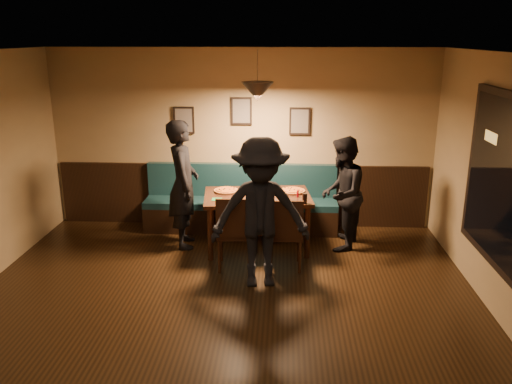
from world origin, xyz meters
TOP-DOWN VIEW (x-y plane):
  - floor at (0.00, 0.00)m, footprint 7.00×7.00m
  - ceiling at (0.00, 0.00)m, footprint 7.00×7.00m
  - wall_back at (0.00, 3.50)m, footprint 6.00×0.00m
  - wainscot at (0.00, 3.47)m, footprint 5.88×0.06m
  - booth_bench at (0.00, 3.20)m, footprint 3.00×0.60m
  - picture_left at (-0.90, 3.47)m, footprint 0.32×0.04m
  - picture_center at (0.00, 3.47)m, footprint 0.32×0.04m
  - picture_right at (0.90, 3.47)m, footprint 0.32×0.04m
  - pendant_lamp at (0.30, 2.49)m, footprint 0.44×0.44m
  - dining_table at (0.30, 2.49)m, footprint 1.59×1.12m
  - chair_near_left at (0.03, 1.81)m, footprint 0.47×0.47m
  - chair_near_right at (0.70, 1.84)m, footprint 0.44×0.44m
  - diner_left at (-0.77, 2.54)m, footprint 0.56×0.75m
  - diner_right at (1.49, 2.56)m, footprint 0.81×0.93m
  - diner_front at (0.39, 1.34)m, footprint 1.27×0.83m
  - pizza_a at (-0.16, 2.63)m, footprint 0.45×0.45m
  - pizza_b at (0.34, 2.27)m, footprint 0.47×0.47m
  - pizza_c at (0.80, 2.66)m, footprint 0.47×0.47m
  - soda_glass at (0.95, 2.14)m, footprint 0.08×0.08m
  - tabasco_bottle at (0.87, 2.41)m, footprint 0.03×0.03m
  - napkin_a at (-0.23, 2.76)m, footprint 0.15×0.15m
  - napkin_b at (-0.25, 2.25)m, footprint 0.14×0.14m
  - cutlery_set at (0.24, 2.14)m, footprint 0.18×0.07m

SIDE VIEW (x-z plane):
  - floor at x=0.00m, z-range 0.00..0.00m
  - dining_table at x=0.30m, z-range 0.00..0.80m
  - chair_near_right at x=0.70m, z-range 0.00..0.99m
  - wainscot at x=0.00m, z-range 0.00..1.00m
  - booth_bench at x=0.00m, z-range 0.00..1.00m
  - chair_near_left at x=0.03m, z-range 0.00..1.01m
  - cutlery_set at x=0.24m, z-range 0.80..0.80m
  - napkin_b at x=-0.25m, z-range 0.80..0.80m
  - napkin_a at x=-0.23m, z-range 0.80..0.80m
  - diner_right at x=1.49m, z-range 0.00..1.63m
  - pizza_a at x=-0.16m, z-range 0.80..0.84m
  - pizza_c at x=0.80m, z-range 0.80..0.84m
  - pizza_b at x=0.34m, z-range 0.80..0.84m
  - tabasco_bottle at x=0.87m, z-range 0.80..0.92m
  - soda_glass at x=0.95m, z-range 0.80..0.94m
  - diner_front at x=0.39m, z-range 0.00..1.85m
  - diner_left at x=-0.77m, z-range 0.00..1.85m
  - wall_back at x=0.00m, z-range -1.60..4.40m
  - picture_left at x=-0.90m, z-range 1.49..1.91m
  - picture_right at x=0.90m, z-range 1.49..1.91m
  - picture_center at x=0.00m, z-range 1.64..2.06m
  - pendant_lamp at x=0.30m, z-range 2.12..2.38m
  - ceiling at x=0.00m, z-range 2.80..2.80m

